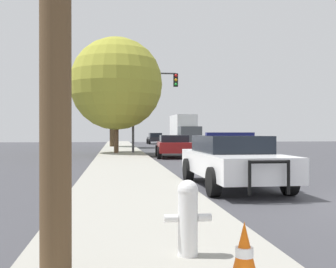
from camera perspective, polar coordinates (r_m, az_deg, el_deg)
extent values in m
cube|color=#99968C|center=(8.02, -4.04, -10.18)|extent=(3.00, 110.00, 0.13)
cube|color=white|center=(11.67, 8.73, -3.98)|extent=(1.98, 5.12, 0.60)
cube|color=black|center=(11.89, 8.38, -1.33)|extent=(1.68, 2.67, 0.46)
cylinder|color=black|center=(10.55, 16.11, -6.09)|extent=(0.25, 0.71, 0.70)
cylinder|color=black|center=(9.94, 6.17, -6.48)|extent=(0.25, 0.71, 0.70)
cylinder|color=black|center=(13.48, 10.61, -4.69)|extent=(0.25, 0.71, 0.70)
cylinder|color=black|center=(13.01, 2.76, -4.87)|extent=(0.25, 0.71, 0.70)
cylinder|color=black|center=(9.34, 16.01, -5.65)|extent=(0.07, 0.07, 0.73)
cylinder|color=black|center=(9.02, 10.99, -5.85)|extent=(0.07, 0.07, 0.73)
cylinder|color=black|center=(9.14, 13.55, -3.69)|extent=(0.91, 0.08, 0.07)
cube|color=navy|center=(11.89, 8.38, 0.00)|extent=(1.38, 0.22, 0.09)
cube|color=navy|center=(11.98, 13.14, -3.73)|extent=(0.06, 3.67, 0.17)
cylinder|color=white|center=(4.85, 2.70, -12.11)|extent=(0.22, 0.22, 0.71)
sphere|color=white|center=(4.78, 2.70, -7.62)|extent=(0.23, 0.23, 0.23)
cylinder|color=white|center=(4.80, 0.42, -11.36)|extent=(0.16, 0.09, 0.09)
cylinder|color=white|center=(4.87, 4.95, -11.21)|extent=(0.16, 0.09, 0.09)
cylinder|color=#424247|center=(28.51, -4.75, 3.05)|extent=(0.16, 0.16, 5.53)
cylinder|color=#424247|center=(28.85, -1.84, 8.24)|extent=(2.91, 0.11, 0.11)
cube|color=black|center=(28.97, 1.05, 7.31)|extent=(0.30, 0.24, 0.90)
sphere|color=red|center=(28.88, 1.08, 7.93)|extent=(0.20, 0.20, 0.20)
sphere|color=orange|center=(28.84, 1.08, 7.34)|extent=(0.20, 0.20, 0.20)
sphere|color=green|center=(28.80, 1.08, 6.75)|extent=(0.20, 0.20, 0.20)
cube|color=maroon|center=(24.87, 0.75, -1.75)|extent=(2.08, 4.24, 0.58)
cube|color=black|center=(24.65, 0.79, -0.62)|extent=(1.71, 2.24, 0.40)
cylinder|color=black|center=(26.11, -1.44, -2.29)|extent=(0.28, 0.70, 0.69)
cylinder|color=black|center=(26.24, 2.50, -2.28)|extent=(0.28, 0.70, 0.69)
cylinder|color=black|center=(23.55, -1.19, -2.57)|extent=(0.28, 0.70, 0.69)
cylinder|color=black|center=(23.70, 3.17, -2.55)|extent=(0.28, 0.70, 0.69)
cube|color=black|center=(52.67, -1.77, -0.70)|extent=(1.74, 4.21, 0.53)
cube|color=black|center=(52.46, -1.74, -0.13)|extent=(1.48, 2.19, 0.51)
cylinder|color=black|center=(53.89, -2.79, -0.96)|extent=(0.25, 0.67, 0.67)
cylinder|color=black|center=(54.06, -1.04, -0.95)|extent=(0.25, 0.67, 0.67)
cylinder|color=black|center=(51.30, -2.54, -1.02)|extent=(0.25, 0.67, 0.67)
cylinder|color=black|center=(51.48, -0.70, -1.02)|extent=(0.25, 0.67, 0.67)
cube|color=#474C51|center=(44.05, 2.95, -0.03)|extent=(2.28, 2.11, 1.61)
cube|color=white|center=(47.64, 2.05, 0.80)|extent=(2.37, 5.33, 2.94)
cylinder|color=black|center=(44.50, 4.27, -1.06)|extent=(0.31, 0.94, 0.93)
cylinder|color=black|center=(44.05, 1.51, -1.07)|extent=(0.31, 0.94, 0.93)
cylinder|color=black|center=(48.83, 3.09, -0.94)|extent=(0.31, 0.94, 0.93)
cylinder|color=black|center=(48.43, 0.56, -0.95)|extent=(0.31, 0.94, 0.93)
cylinder|color=brown|center=(28.07, -7.02, 0.42)|extent=(0.31, 0.31, 2.90)
sphere|color=#999933|center=(28.25, -7.02, 6.78)|extent=(6.12, 6.12, 6.12)
cylinder|color=#4C3823|center=(40.22, -7.61, 1.04)|extent=(0.41, 0.41, 3.83)
sphere|color=#4C8E38|center=(40.38, -7.62, 5.47)|extent=(4.39, 4.39, 4.39)
cone|color=orange|center=(3.92, 10.30, -15.89)|extent=(0.29, 0.29, 0.60)
cylinder|color=white|center=(3.91, 10.30, -15.47)|extent=(0.16, 0.16, 0.08)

